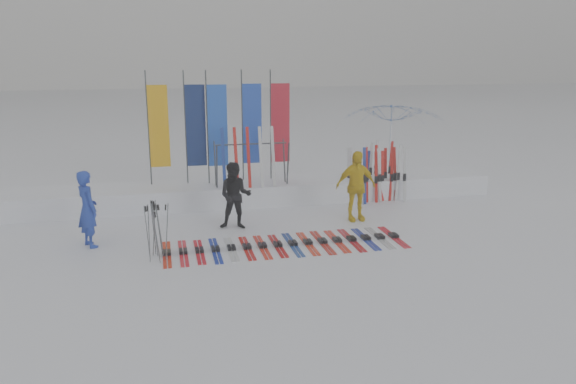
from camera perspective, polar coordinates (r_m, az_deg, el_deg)
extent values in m
plane|color=white|center=(12.26, 0.77, -6.36)|extent=(120.00, 120.00, 0.00)
cube|color=white|center=(16.48, -3.01, 0.05)|extent=(14.00, 1.60, 0.60)
imported|color=#1C36A8|center=(13.28, -19.70, -1.64)|extent=(0.67, 0.76, 1.75)
imported|color=black|center=(13.87, -5.38, -0.38)|extent=(0.94, 0.81, 1.67)
imported|color=yellow|center=(14.58, 6.90, 0.61)|extent=(1.09, 0.50, 1.83)
imported|color=white|center=(18.15, 10.52, 4.69)|extent=(3.84, 3.88, 2.81)
cube|color=red|center=(12.52, -12.21, -6.08)|extent=(0.17, 1.67, 0.07)
cube|color=red|center=(12.52, -10.60, -5.99)|extent=(0.17, 1.68, 0.07)
cube|color=red|center=(12.54, -8.99, -5.90)|extent=(0.17, 1.59, 0.07)
cube|color=#162899|center=(12.56, -7.38, -5.80)|extent=(0.17, 1.68, 0.07)
cube|color=silver|center=(12.60, -5.78, -5.70)|extent=(0.17, 1.62, 0.07)
cube|color=red|center=(12.64, -4.19, -5.59)|extent=(0.17, 1.59, 0.07)
cube|color=red|center=(12.69, -2.62, -5.48)|extent=(0.17, 1.61, 0.07)
cube|color=#AD0D0E|center=(12.76, -1.05, -5.37)|extent=(0.17, 1.58, 0.07)
cube|color=navy|center=(12.83, 0.49, -5.25)|extent=(0.17, 1.66, 0.07)
cube|color=red|center=(12.91, 2.01, -5.13)|extent=(0.17, 1.63, 0.07)
cube|color=#AC170D|center=(13.00, 3.52, -5.01)|extent=(0.17, 1.68, 0.07)
cube|color=red|center=(13.10, 5.00, -4.89)|extent=(0.17, 1.60, 0.07)
cube|color=#AE0D19|center=(13.21, 6.46, -4.77)|extent=(0.17, 1.67, 0.07)
cube|color=navy|center=(13.33, 7.89, -4.65)|extent=(0.17, 1.61, 0.07)
cube|color=#B0B3B7|center=(13.45, 9.29, -4.52)|extent=(0.17, 1.62, 0.07)
cube|color=red|center=(13.58, 10.67, -4.40)|extent=(0.17, 1.61, 0.07)
cylinder|color=#595B60|center=(12.37, -13.44, -3.61)|extent=(0.02, 0.13, 1.20)
cylinder|color=#595B60|center=(12.37, -12.98, -3.74)|extent=(0.11, 0.07, 1.14)
cylinder|color=#595B60|center=(12.39, -13.44, -3.55)|extent=(0.13, 0.12, 1.21)
cylinder|color=#595B60|center=(12.23, -12.89, -3.83)|extent=(0.13, 0.07, 1.18)
cylinder|color=#595B60|center=(12.27, -13.35, -3.62)|extent=(0.06, 0.07, 1.26)
cylinder|color=#595B60|center=(11.86, -13.22, -4.52)|extent=(0.11, 0.07, 1.14)
cylinder|color=#595B60|center=(12.02, -12.20, -3.98)|extent=(0.13, 0.04, 1.24)
cylinder|color=#595B60|center=(12.70, -13.55, -3.28)|extent=(0.07, 0.11, 1.15)
cylinder|color=#595B60|center=(12.17, -14.12, -4.00)|extent=(0.07, 0.08, 1.18)
cylinder|color=#595B60|center=(12.19, -13.31, -3.87)|extent=(0.12, 0.02, 1.20)
cylinder|color=#595B60|center=(11.96, -13.94, -4.13)|extent=(0.04, 0.03, 1.26)
cylinder|color=#383A3F|center=(16.24, -14.00, 6.27)|extent=(0.04, 0.04, 3.20)
cube|color=#EAA60C|center=(16.23, -12.98, 6.50)|extent=(0.55, 0.03, 2.30)
cylinder|color=#383A3F|center=(16.18, -10.37, 6.43)|extent=(0.04, 0.04, 3.20)
cube|color=navy|center=(16.19, -9.34, 6.66)|extent=(0.55, 0.03, 2.30)
cylinder|color=#383A3F|center=(16.07, -8.19, 6.47)|extent=(0.04, 0.04, 3.20)
cube|color=blue|center=(16.09, -7.16, 6.69)|extent=(0.55, 0.03, 2.30)
cylinder|color=#383A3F|center=(16.39, -4.66, 6.71)|extent=(0.04, 0.04, 3.20)
cube|color=#193FBC|center=(16.42, -3.66, 6.92)|extent=(0.55, 0.03, 2.30)
cylinder|color=#383A3F|center=(16.52, -1.77, 6.80)|extent=(0.04, 0.04, 3.20)
cube|color=red|center=(16.57, -0.78, 7.01)|extent=(0.55, 0.03, 2.30)
cylinder|color=#383A3F|center=(15.49, -7.23, 2.56)|extent=(0.04, 0.30, 1.23)
cylinder|color=#383A3F|center=(15.98, -7.42, 2.91)|extent=(0.04, 0.30, 1.23)
cylinder|color=#383A3F|center=(15.80, 0.00, 2.90)|extent=(0.04, 0.30, 1.23)
cylinder|color=#383A3F|center=(16.28, -0.39, 3.23)|extent=(0.04, 0.30, 1.23)
cylinder|color=#383A3F|center=(15.76, -3.76, 4.89)|extent=(2.00, 0.04, 0.04)
cube|color=silver|center=(16.93, 6.28, 1.93)|extent=(0.09, 0.03, 1.50)
cube|color=red|center=(17.70, 10.34, 2.52)|extent=(0.09, 0.04, 1.63)
cube|color=red|center=(17.07, 9.87, 1.92)|extent=(0.09, 0.02, 1.51)
cube|color=red|center=(16.47, 8.94, 1.49)|extent=(0.09, 0.05, 1.50)
cube|color=silver|center=(16.68, 11.76, 1.75)|extent=(0.09, 0.03, 1.63)
cube|color=red|center=(16.72, 10.47, 1.70)|extent=(0.09, 0.04, 1.54)
cube|color=red|center=(16.32, 7.99, 1.69)|extent=(0.09, 0.03, 1.65)
cube|color=navy|center=(16.69, 8.04, 1.67)|extent=(0.09, 0.04, 1.49)
cube|color=silver|center=(17.45, 8.40, 2.38)|extent=(0.09, 0.04, 1.60)
cube|color=navy|center=(16.18, 7.79, 1.61)|extent=(0.09, 0.04, 1.66)
cube|color=silver|center=(17.55, 8.89, 2.54)|extent=(0.09, 0.04, 1.67)
cube|color=silver|center=(16.65, 11.15, 1.87)|extent=(0.09, 0.03, 1.69)
cube|color=silver|center=(16.56, 9.27, 1.70)|extent=(0.09, 0.04, 1.58)
cube|color=red|center=(16.78, 8.96, 1.98)|extent=(0.09, 0.03, 1.64)
cube|color=silver|center=(16.94, 6.20, 1.96)|extent=(0.09, 0.03, 1.52)
cube|color=red|center=(16.78, 10.81, 1.81)|extent=(0.09, 0.03, 1.59)
cube|color=red|center=(16.64, 9.58, 1.59)|extent=(0.09, 0.03, 1.50)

